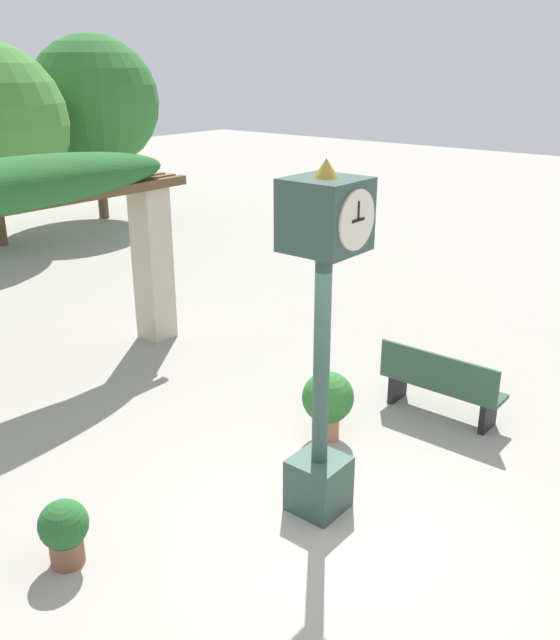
# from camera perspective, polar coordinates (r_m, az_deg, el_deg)

# --- Properties ---
(ground_plane) EXTENTS (60.00, 60.00, 0.00)m
(ground_plane) POSITION_cam_1_polar(r_m,az_deg,el_deg) (6.87, 4.11, -17.19)
(ground_plane) COLOR gray
(pedestal_clock) EXTENTS (0.63, 0.68, 3.49)m
(pedestal_clock) POSITION_cam_1_polar(r_m,az_deg,el_deg) (6.18, 3.60, -0.31)
(pedestal_clock) COLOR #2D473D
(pedestal_clock) RESTS_ON ground
(pergola) EXTENTS (5.60, 1.07, 3.12)m
(pergola) POSITION_cam_1_polar(r_m,az_deg,el_deg) (9.42, -21.72, 8.41)
(pergola) COLOR #BCB299
(pergola) RESTS_ON ground
(potted_plant_near_left) EXTENTS (0.45, 0.45, 0.64)m
(potted_plant_near_left) POSITION_cam_1_polar(r_m,az_deg,el_deg) (6.56, -17.72, -16.49)
(potted_plant_near_left) COLOR brown
(potted_plant_near_left) RESTS_ON ground
(potted_plant_near_right) EXTENTS (0.62, 0.62, 0.84)m
(potted_plant_near_right) POSITION_cam_1_polar(r_m,az_deg,el_deg) (8.07, 4.05, -6.75)
(potted_plant_near_right) COLOR #B26B4C
(potted_plant_near_right) RESTS_ON ground
(park_bench) EXTENTS (0.42, 1.58, 0.89)m
(park_bench) POSITION_cam_1_polar(r_m,az_deg,el_deg) (8.80, 13.34, -5.30)
(park_bench) COLOR #2D4C38
(park_bench) RESTS_ON ground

